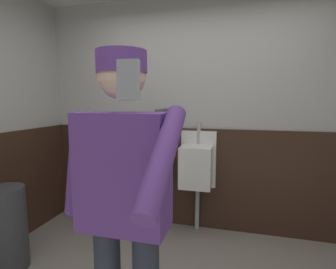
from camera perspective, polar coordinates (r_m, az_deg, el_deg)
name	(u,v)px	position (r m, az deg, el deg)	size (l,w,h in m)	color
wall_back	(201,115)	(3.03, 7.29, 4.27)	(4.31, 0.12, 2.65)	#B2B2AD
wainscot_band_back	(199,178)	(3.09, 6.87, -9.59)	(3.71, 0.03, 1.17)	#382319
urinal_left	(134,161)	(3.10, -7.60, -5.90)	(0.40, 0.34, 1.24)	white
urinal_middle	(197,166)	(2.90, 6.33, -6.80)	(0.40, 0.34, 1.24)	white
privacy_divider_panel	(162,150)	(2.87, -1.26, -3.36)	(0.04, 0.40, 0.90)	#4C4C51
person	(124,193)	(1.36, -9.68, -12.56)	(0.67, 0.60, 1.72)	#2D3342
cell_phone	(128,80)	(0.72, -8.73, 11.69)	(0.06, 0.02, 0.11)	#A5A8B2
trash_bin	(5,229)	(2.81, -32.16, -17.19)	(0.35, 0.35, 0.74)	#38383D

